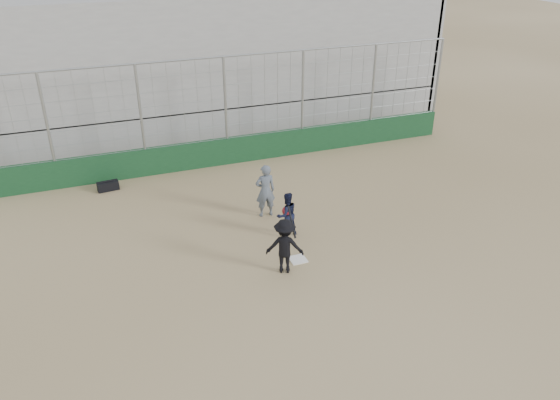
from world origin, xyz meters
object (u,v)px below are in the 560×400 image
object	(u,v)px
catcher_crouched	(287,222)
umpire	(265,193)
batter_at_plate	(285,246)
equipment_bag	(108,186)

from	to	relation	value
catcher_crouched	umpire	size ratio (longest dim) A/B	0.63
batter_at_plate	catcher_crouched	distance (m)	1.77
batter_at_plate	equipment_bag	bearing A→B (deg)	120.88
batter_at_plate	catcher_crouched	xyz separation A→B (m)	(0.68, 1.61, -0.28)
equipment_bag	batter_at_plate	bearing A→B (deg)	-59.12
catcher_crouched	equipment_bag	world-z (taller)	catcher_crouched
catcher_crouched	umpire	bearing A→B (deg)	96.73
umpire	catcher_crouched	bearing A→B (deg)	98.06
batter_at_plate	umpire	size ratio (longest dim) A/B	1.11
umpire	equipment_bag	distance (m)	5.72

